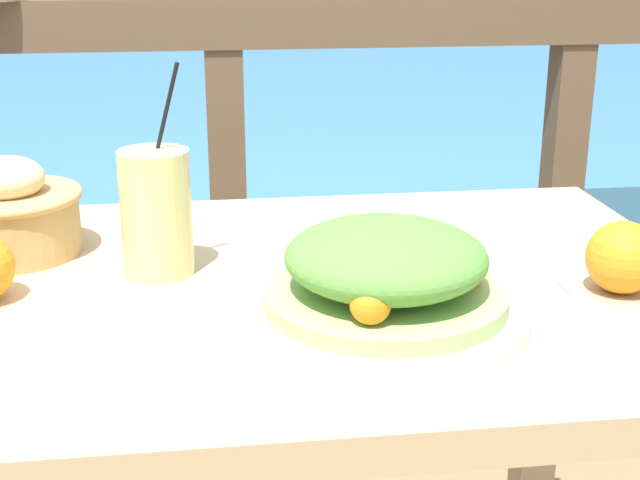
# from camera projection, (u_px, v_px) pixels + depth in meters

# --- Properties ---
(patio_table) EXTENTS (1.10, 0.70, 0.74)m
(patio_table) POSITION_uv_depth(u_px,v_px,m) (249.00, 369.00, 1.07)
(patio_table) COLOR tan
(patio_table) RESTS_ON ground_plane
(railing_fence) EXTENTS (2.80, 0.08, 1.02)m
(railing_fence) POSITION_uv_depth(u_px,v_px,m) (227.00, 166.00, 1.72)
(railing_fence) COLOR brown
(railing_fence) RESTS_ON ground_plane
(sea_backdrop) EXTENTS (12.00, 4.00, 0.48)m
(sea_backdrop) POSITION_uv_depth(u_px,v_px,m) (212.00, 133.00, 4.22)
(sea_backdrop) COLOR teal
(sea_backdrop) RESTS_ON ground_plane
(salad_plate) EXTENTS (0.30, 0.30, 0.11)m
(salad_plate) POSITION_uv_depth(u_px,v_px,m) (385.00, 282.00, 0.91)
(salad_plate) COLOR silver
(salad_plate) RESTS_ON patio_table
(drink_glass) EXTENTS (0.08, 0.08, 0.25)m
(drink_glass) POSITION_uv_depth(u_px,v_px,m) (156.00, 213.00, 1.04)
(drink_glass) COLOR #DBCC7F
(drink_glass) RESTS_ON patio_table
(bread_basket) EXTENTS (0.18, 0.18, 0.13)m
(bread_basket) POSITION_uv_depth(u_px,v_px,m) (11.00, 213.00, 1.12)
(bread_basket) COLOR tan
(bread_basket) RESTS_ON patio_table
(fork) EXTENTS (0.02, 0.18, 0.00)m
(fork) POSITION_uv_depth(u_px,v_px,m) (598.00, 314.00, 0.94)
(fork) COLOR silver
(fork) RESTS_ON patio_table
(knife) EXTENTS (0.02, 0.18, 0.00)m
(knife) POSITION_uv_depth(u_px,v_px,m) (563.00, 300.00, 0.98)
(knife) COLOR silver
(knife) RESTS_ON patio_table
(orange_near_basket) EXTENTS (0.08, 0.08, 0.08)m
(orange_near_basket) POSITION_uv_depth(u_px,v_px,m) (623.00, 257.00, 1.00)
(orange_near_basket) COLOR orange
(orange_near_basket) RESTS_ON patio_table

